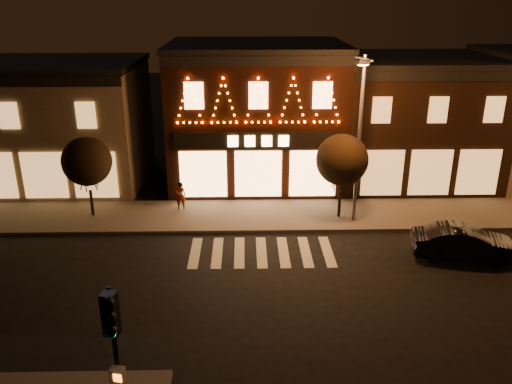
{
  "coord_description": "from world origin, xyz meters",
  "views": [
    {
      "loc": [
        -0.71,
        -17.11,
        11.06
      ],
      "look_at": [
        -0.25,
        4.0,
        2.93
      ],
      "focal_mm": 36.71,
      "sensor_mm": 36.0,
      "label": 1
    }
  ],
  "objects_px": {
    "traffic_signal_near": "(114,343)",
    "dark_sedan": "(464,243)",
    "streetlamp_mid": "(360,128)",
    "pedestrian": "(180,196)"
  },
  "relations": [
    {
      "from": "traffic_signal_near",
      "to": "dark_sedan",
      "type": "height_order",
      "value": "traffic_signal_near"
    },
    {
      "from": "streetlamp_mid",
      "to": "traffic_signal_near",
      "type": "bearing_deg",
      "value": -136.2
    },
    {
      "from": "traffic_signal_near",
      "to": "dark_sedan",
      "type": "xyz_separation_m",
      "value": [
        12.65,
        10.32,
        -2.75
      ]
    },
    {
      "from": "traffic_signal_near",
      "to": "pedestrian",
      "type": "bearing_deg",
      "value": 103.75
    },
    {
      "from": "streetlamp_mid",
      "to": "dark_sedan",
      "type": "relative_size",
      "value": 1.85
    },
    {
      "from": "traffic_signal_near",
      "to": "pedestrian",
      "type": "relative_size",
      "value": 3.07
    },
    {
      "from": "streetlamp_mid",
      "to": "pedestrian",
      "type": "xyz_separation_m",
      "value": [
        -8.88,
        1.81,
        -4.06
      ]
    },
    {
      "from": "traffic_signal_near",
      "to": "dark_sedan",
      "type": "relative_size",
      "value": 1.07
    },
    {
      "from": "dark_sedan",
      "to": "pedestrian",
      "type": "height_order",
      "value": "pedestrian"
    },
    {
      "from": "streetlamp_mid",
      "to": "pedestrian",
      "type": "relative_size",
      "value": 5.34
    }
  ]
}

